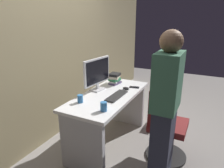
# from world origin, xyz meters

# --- Properties ---
(ground_plane) EXTENTS (9.00, 9.00, 0.00)m
(ground_plane) POSITION_xyz_m (0.00, 0.00, 0.00)
(ground_plane) COLOR gray
(wall_back) EXTENTS (6.40, 0.10, 3.00)m
(wall_back) POSITION_xyz_m (0.00, 0.88, 1.50)
(wall_back) COLOR #8C7F5B
(wall_back) RESTS_ON ground
(desk) EXTENTS (1.44, 0.65, 0.76)m
(desk) POSITION_xyz_m (0.00, 0.00, 0.52)
(desk) COLOR white
(desk) RESTS_ON ground
(office_chair) EXTENTS (0.52, 0.52, 0.94)m
(office_chair) POSITION_xyz_m (0.06, -0.75, 0.43)
(office_chair) COLOR black
(office_chair) RESTS_ON ground
(person_at_desk) EXTENTS (0.40, 0.24, 1.64)m
(person_at_desk) POSITION_xyz_m (-0.31, -0.82, 0.84)
(person_at_desk) COLOR #262838
(person_at_desk) RESTS_ON ground
(monitor) EXTENTS (0.54, 0.16, 0.46)m
(monitor) POSITION_xyz_m (0.07, 0.22, 1.01)
(monitor) COLOR silver
(monitor) RESTS_ON desk
(keyboard) EXTENTS (0.43, 0.14, 0.02)m
(keyboard) POSITION_xyz_m (-0.03, -0.13, 0.77)
(keyboard) COLOR #262626
(keyboard) RESTS_ON desk
(mouse) EXTENTS (0.06, 0.10, 0.03)m
(mouse) POSITION_xyz_m (0.27, -0.14, 0.77)
(mouse) COLOR black
(mouse) RESTS_ON desk
(cup_near_keyboard) EXTENTS (0.07, 0.07, 0.10)m
(cup_near_keyboard) POSITION_xyz_m (-0.48, -0.19, 0.81)
(cup_near_keyboard) COLOR #3372B2
(cup_near_keyboard) RESTS_ON desk
(cup_by_monitor) EXTENTS (0.07, 0.07, 0.10)m
(cup_by_monitor) POSITION_xyz_m (-0.40, 0.18, 0.80)
(cup_by_monitor) COLOR #3372B2
(cup_by_monitor) RESTS_ON desk
(book_stack) EXTENTS (0.22, 0.17, 0.17)m
(book_stack) POSITION_xyz_m (0.44, 0.13, 0.84)
(book_stack) COLOR #594C72
(book_stack) RESTS_ON desk
(cell_phone) EXTENTS (0.10, 0.15, 0.01)m
(cell_phone) POSITION_xyz_m (0.41, -0.21, 0.76)
(cell_phone) COLOR black
(cell_phone) RESTS_ON desk
(handbag) EXTENTS (0.34, 0.14, 0.38)m
(handbag) POSITION_xyz_m (0.89, -0.50, 0.14)
(handbag) COLOR maroon
(handbag) RESTS_ON ground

